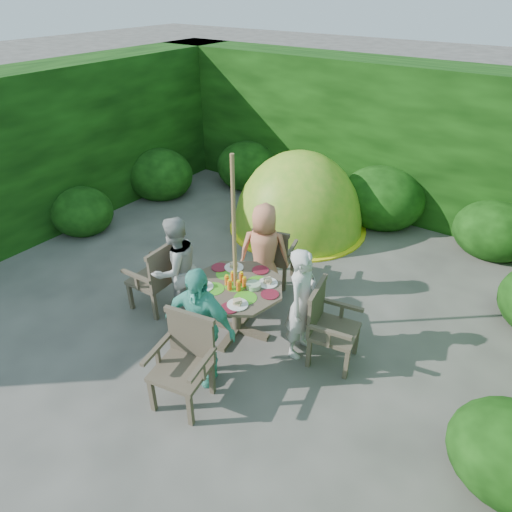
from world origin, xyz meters
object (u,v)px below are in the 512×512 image
Objects in this scene: garden_chair_front at (185,360)px; garden_chair_back at (274,255)px; patio_table at (236,293)px; child_back at (264,253)px; child_right at (302,304)px; garden_chair_right at (328,324)px; child_left at (176,269)px; parasol_pole at (235,252)px; dome_tent at (297,227)px; child_front at (199,326)px; garden_chair_left at (156,276)px.

garden_chair_back is at bearing 89.03° from garden_chair_front.
child_back reaches higher than patio_table.
child_right is at bearing 118.11° from child_back.
child_left is at bearing 90.20° from garden_chair_right.
garden_chair_front is at bearing -79.50° from parasol_pole.
patio_table is 2.85m from dome_tent.
child_left is at bearing 28.11° from child_back.
child_front is at bearing 89.01° from garden_chair_front.
child_right is at bearing 108.78° from child_left.
garden_chair_left is at bearing -94.99° from dome_tent.
patio_table is at bearing 108.84° from child_left.
garden_chair_left is (-2.16, -0.41, 0.00)m from garden_chair_right.
child_left is 1.01× the size of child_back.
child_left is at bearing 97.55° from child_right.
garden_chair_front is (0.20, -1.08, -0.61)m from parasol_pole.
garden_chair_left reaches higher than patio_table.
child_left is (-0.59, -1.23, 0.21)m from garden_chair_back.
child_right is at bearing 45.67° from child_front.
child_left reaches higher than garden_chair_front.
parasol_pole reaches higher than garden_chair_left.
parasol_pole is 0.92m from child_back.
patio_table is at bearing 88.96° from garden_chair_front.
parasol_pole is 0.92m from child_right.
garden_chair_front is at bearing 54.79° from child_left.
child_front is at bearing 126.20° from garden_chair_right.
child_right is 1.13m from child_front.
child_right is (-0.30, -0.06, 0.18)m from garden_chair_right.
garden_chair_left reaches higher than garden_chair_right.
parasol_pole is 0.90m from child_front.
child_front is at bearing -79.44° from parasol_pole.
garden_chair_left is at bearing -69.20° from child_left.
child_front is (1.23, -0.57, 0.20)m from garden_chair_left.
parasol_pole is 2.48× the size of garden_chair_right.
parasol_pole is 1.62× the size of child_front.
garden_chair_front is (0.40, -2.17, 0.03)m from garden_chair_back.
child_front is at bearing 73.11° from child_back.
child_right is (1.87, 0.36, 0.18)m from garden_chair_left.
child_right is at bearing -57.43° from dome_tent.
garden_chair_right is (1.08, 0.20, -0.63)m from parasol_pole.
garden_chair_back is 0.63× the size of child_front.
patio_table is at bearing 85.00° from garden_chair_back.
patio_table is 0.81m from child_back.
garden_chair_back is at bearing -108.09° from child_back.
garden_chair_front is at bearing 73.08° from child_back.
parasol_pole is at bearing 108.78° from child_left.
garden_chair_left is 1.38m from child_back.
dome_tent is at bearing 105.92° from patio_table.
garden_chair_back is 0.32× the size of dome_tent.
garden_chair_back is 0.93× the size of garden_chair_front.
child_right is at bearing 90.24° from garden_chair_right.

